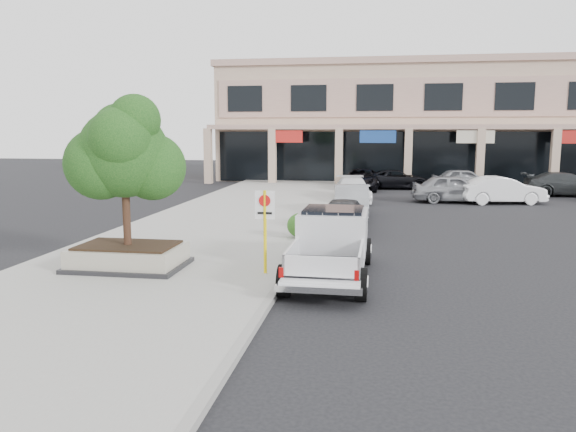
% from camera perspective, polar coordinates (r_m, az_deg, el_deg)
% --- Properties ---
extents(ground, '(120.00, 120.00, 0.00)m').
position_cam_1_polar(ground, '(15.11, 5.40, -6.90)').
color(ground, black).
rests_on(ground, ground).
extents(sidewalk, '(8.00, 52.00, 0.15)m').
position_cam_1_polar(sidewalk, '(21.87, -8.04, -1.87)').
color(sidewalk, gray).
rests_on(sidewalk, ground).
extents(curb, '(0.20, 52.00, 0.15)m').
position_cam_1_polar(curb, '(21.06, 2.29, -2.20)').
color(curb, gray).
rests_on(curb, ground).
extents(strip_mall, '(40.55, 12.43, 9.50)m').
position_cam_1_polar(strip_mall, '(48.98, 17.73, 9.11)').
color(strip_mall, tan).
rests_on(strip_mall, ground).
extents(planter, '(3.20, 2.20, 0.68)m').
position_cam_1_polar(planter, '(16.78, -15.91, -3.96)').
color(planter, black).
rests_on(planter, sidewalk).
extents(planter_tree, '(2.90, 2.55, 4.00)m').
position_cam_1_polar(planter_tree, '(16.49, -15.69, 6.15)').
color(planter_tree, black).
rests_on(planter_tree, planter).
extents(no_parking_sign, '(0.55, 0.09, 2.30)m').
position_cam_1_polar(no_parking_sign, '(15.29, -2.35, -0.42)').
color(no_parking_sign, yellow).
rests_on(no_parking_sign, sidewalk).
extents(hedge, '(1.10, 0.99, 0.93)m').
position_cam_1_polar(hedge, '(20.49, 1.42, -0.96)').
color(hedge, '#154614').
rests_on(hedge, sidewalk).
extents(pickup_truck, '(2.19, 5.82, 1.83)m').
position_cam_1_polar(pickup_truck, '(15.43, 4.29, -3.07)').
color(pickup_truck, silver).
rests_on(pickup_truck, ground).
extents(curb_car_a, '(1.84, 4.15, 1.39)m').
position_cam_1_polar(curb_car_a, '(22.29, 5.51, -0.01)').
color(curb_car_a, '#2B2D30').
rests_on(curb_car_a, ground).
extents(curb_car_b, '(1.75, 4.54, 1.48)m').
position_cam_1_polar(curb_car_b, '(26.79, 6.49, 1.54)').
color(curb_car_b, gray).
rests_on(curb_car_b, ground).
extents(curb_car_c, '(2.48, 4.96, 1.38)m').
position_cam_1_polar(curb_car_c, '(32.43, 6.55, 2.70)').
color(curb_car_c, white).
rests_on(curb_car_c, ground).
extents(curb_car_d, '(2.80, 5.36, 1.44)m').
position_cam_1_polar(curb_car_d, '(38.82, 7.48, 3.71)').
color(curb_car_d, black).
rests_on(curb_car_d, ground).
extents(lot_car_a, '(4.79, 2.25, 1.58)m').
position_cam_1_polar(lot_car_a, '(33.12, 16.49, 2.69)').
color(lot_car_a, gray).
rests_on(lot_car_a, ground).
extents(lot_car_b, '(4.81, 2.45, 1.51)m').
position_cam_1_polar(lot_car_b, '(33.44, 20.93, 2.47)').
color(lot_car_b, white).
rests_on(lot_car_b, ground).
extents(lot_car_c, '(5.12, 2.22, 1.47)m').
position_cam_1_polar(lot_car_c, '(39.02, 26.40, 2.92)').
color(lot_car_c, '#2B2F30').
rests_on(lot_car_c, ground).
extents(lot_car_d, '(4.96, 2.61, 1.33)m').
position_cam_1_polar(lot_car_d, '(39.98, 11.03, 3.68)').
color(lot_car_d, black).
rests_on(lot_car_d, ground).
extents(lot_car_e, '(4.58, 2.27, 1.50)m').
position_cam_1_polar(lot_car_e, '(39.89, 17.51, 3.55)').
color(lot_car_e, '#94969B').
rests_on(lot_car_e, ground).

